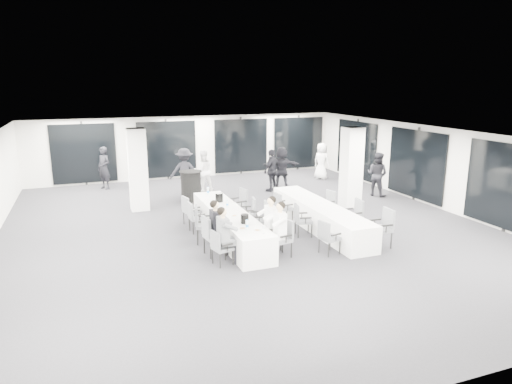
% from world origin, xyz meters
% --- Properties ---
extents(room, '(14.04, 16.04, 2.84)m').
position_xyz_m(room, '(0.89, 1.11, 1.39)').
color(room, '#25242A').
rests_on(room, ground).
extents(column_left, '(0.60, 0.60, 2.80)m').
position_xyz_m(column_left, '(-2.80, 3.20, 1.40)').
color(column_left, white).
rests_on(column_left, floor).
extents(column_right, '(0.60, 0.60, 2.80)m').
position_xyz_m(column_right, '(4.20, 1.00, 1.40)').
color(column_right, white).
rests_on(column_right, floor).
extents(banquet_table_main, '(0.90, 5.00, 0.75)m').
position_xyz_m(banquet_table_main, '(-0.74, -0.61, 0.38)').
color(banquet_table_main, silver).
rests_on(banquet_table_main, floor).
extents(banquet_table_side, '(0.90, 5.00, 0.75)m').
position_xyz_m(banquet_table_side, '(2.02, -0.81, 0.38)').
color(banquet_table_side, silver).
rests_on(banquet_table_side, floor).
extents(cocktail_table, '(0.82, 0.82, 1.14)m').
position_xyz_m(cocktail_table, '(-0.90, 3.60, 0.58)').
color(cocktail_table, black).
rests_on(cocktail_table, floor).
extents(chair_main_left_near, '(0.53, 0.55, 0.86)m').
position_xyz_m(chair_main_left_near, '(-1.57, -2.50, 0.49)').
color(chair_main_left_near, '#575A5F').
rests_on(chair_main_left_near, floor).
extents(chair_main_left_second, '(0.58, 0.62, 1.02)m').
position_xyz_m(chair_main_left_second, '(-1.58, -1.82, 0.58)').
color(chair_main_left_second, '#575A5F').
rests_on(chair_main_left_second, floor).
extents(chair_main_left_mid, '(0.63, 0.66, 1.03)m').
position_xyz_m(chair_main_left_mid, '(-1.58, -0.80, 0.59)').
color(chair_main_left_mid, '#575A5F').
rests_on(chair_main_left_mid, floor).
extents(chair_main_left_fourth, '(0.48, 0.53, 0.89)m').
position_xyz_m(chair_main_left_fourth, '(-1.57, 0.13, 0.51)').
color(chair_main_left_fourth, '#575A5F').
rests_on(chair_main_left_fourth, floor).
extents(chair_main_left_far, '(0.55, 0.58, 0.91)m').
position_xyz_m(chair_main_left_far, '(-1.57, 0.84, 0.52)').
color(chair_main_left_far, '#575A5F').
rests_on(chair_main_left_far, floor).
extents(chair_main_right_near, '(0.55, 0.59, 0.95)m').
position_xyz_m(chair_main_right_near, '(0.09, -2.51, 0.54)').
color(chair_main_right_near, '#575A5F').
rests_on(chair_main_right_near, floor).
extents(chair_main_right_second, '(0.49, 0.55, 0.93)m').
position_xyz_m(chair_main_right_second, '(0.09, -1.93, 0.53)').
color(chair_main_right_second, '#575A5F').
rests_on(chair_main_right_second, floor).
extents(chair_main_right_mid, '(0.62, 0.65, 1.02)m').
position_xyz_m(chair_main_right_mid, '(0.10, -0.93, 0.58)').
color(chair_main_right_mid, '#575A5F').
rests_on(chair_main_right_mid, floor).
extents(chair_main_right_fourth, '(0.54, 0.57, 0.91)m').
position_xyz_m(chair_main_right_fourth, '(0.09, -0.01, 0.52)').
color(chair_main_right_fourth, '#575A5F').
rests_on(chair_main_right_fourth, floor).
extents(chair_main_right_far, '(0.57, 0.61, 0.98)m').
position_xyz_m(chair_main_right_far, '(0.09, 0.93, 0.56)').
color(chair_main_right_far, '#575A5F').
rests_on(chair_main_right_far, floor).
extents(chair_side_left_near, '(0.53, 0.56, 0.89)m').
position_xyz_m(chair_side_left_near, '(1.20, -2.78, 0.51)').
color(chair_side_left_near, '#575A5F').
rests_on(chair_side_left_near, floor).
extents(chair_side_left_mid, '(0.56, 0.58, 0.92)m').
position_xyz_m(chair_side_left_mid, '(1.19, -1.24, 0.53)').
color(chair_side_left_mid, '#575A5F').
rests_on(chair_side_left_mid, floor).
extents(chair_side_left_far, '(0.51, 0.56, 0.95)m').
position_xyz_m(chair_side_left_far, '(1.19, 0.12, 0.54)').
color(chair_side_left_far, '#575A5F').
rests_on(chair_side_left_far, floor).
extents(chair_side_right_near, '(0.55, 0.61, 1.04)m').
position_xyz_m(chair_side_right_near, '(2.86, -2.80, 0.59)').
color(chair_side_right_near, '#575A5F').
rests_on(chair_side_right_near, floor).
extents(chair_side_right_mid, '(0.51, 0.56, 0.96)m').
position_xyz_m(chair_side_right_mid, '(2.86, -1.42, 0.55)').
color(chair_side_right_mid, '#575A5F').
rests_on(chair_side_right_mid, floor).
extents(chair_side_right_far, '(0.52, 0.55, 0.86)m').
position_xyz_m(chair_side_right_far, '(2.85, 0.16, 0.49)').
color(chair_side_right_far, '#575A5F').
rests_on(chair_side_right_far, floor).
extents(seated_guest_a, '(0.50, 0.38, 1.44)m').
position_xyz_m(seated_guest_a, '(-1.41, -2.48, 0.81)').
color(seated_guest_a, slate).
rests_on(seated_guest_a, floor).
extents(seated_guest_b, '(0.50, 0.38, 1.44)m').
position_xyz_m(seated_guest_b, '(-1.41, -1.81, 0.81)').
color(seated_guest_b, black).
rests_on(seated_guest_b, floor).
extents(seated_guest_c, '(0.50, 0.38, 1.44)m').
position_xyz_m(seated_guest_c, '(-0.07, -2.52, 0.81)').
color(seated_guest_c, white).
rests_on(seated_guest_c, floor).
extents(seated_guest_d, '(0.50, 0.38, 1.44)m').
position_xyz_m(seated_guest_d, '(-0.07, -1.93, 0.81)').
color(seated_guest_d, white).
rests_on(seated_guest_d, floor).
extents(standing_guest_b, '(0.95, 0.62, 1.89)m').
position_xyz_m(standing_guest_b, '(-0.08, 5.07, 0.94)').
color(standing_guest_b, white).
rests_on(standing_guest_b, floor).
extents(standing_guest_c, '(1.41, 0.89, 2.03)m').
position_xyz_m(standing_guest_c, '(-0.84, 4.97, 1.01)').
color(standing_guest_c, black).
rests_on(standing_guest_c, floor).
extents(standing_guest_d, '(1.29, 1.15, 1.92)m').
position_xyz_m(standing_guest_d, '(2.51, 4.11, 0.96)').
color(standing_guest_d, black).
rests_on(standing_guest_d, floor).
extents(standing_guest_e, '(0.90, 1.04, 1.85)m').
position_xyz_m(standing_guest_e, '(5.51, 5.54, 0.92)').
color(standing_guest_e, white).
rests_on(standing_guest_e, floor).
extents(standing_guest_f, '(1.88, 1.16, 1.92)m').
position_xyz_m(standing_guest_f, '(3.21, 4.77, 0.96)').
color(standing_guest_f, black).
rests_on(standing_guest_f, floor).
extents(standing_guest_g, '(0.89, 0.92, 1.97)m').
position_xyz_m(standing_guest_g, '(-3.77, 6.89, 0.99)').
color(standing_guest_g, black).
rests_on(standing_guest_g, floor).
extents(standing_guest_h, '(0.95, 1.08, 1.92)m').
position_xyz_m(standing_guest_h, '(6.01, 2.00, 0.96)').
color(standing_guest_h, black).
rests_on(standing_guest_h, floor).
extents(ice_bucket_near, '(0.21, 0.21, 0.24)m').
position_xyz_m(ice_bucket_near, '(-0.69, -1.81, 0.87)').
color(ice_bucket_near, black).
rests_on(ice_bucket_near, banquet_table_main).
extents(ice_bucket_far, '(0.24, 0.24, 0.27)m').
position_xyz_m(ice_bucket_far, '(-0.71, 0.51, 0.89)').
color(ice_bucket_far, black).
rests_on(ice_bucket_far, banquet_table_main).
extents(water_bottle_a, '(0.08, 0.08, 0.24)m').
position_xyz_m(water_bottle_a, '(-0.80, -2.31, 0.87)').
color(water_bottle_a, silver).
rests_on(water_bottle_a, banquet_table_main).
extents(water_bottle_b, '(0.07, 0.07, 0.20)m').
position_xyz_m(water_bottle_b, '(-0.66, -0.16, 0.85)').
color(water_bottle_b, silver).
rests_on(water_bottle_b, banquet_table_main).
extents(water_bottle_c, '(0.08, 0.08, 0.25)m').
position_xyz_m(water_bottle_c, '(-0.80, 1.49, 0.87)').
color(water_bottle_c, silver).
rests_on(water_bottle_c, banquet_table_main).
extents(plate_a, '(0.22, 0.22, 0.03)m').
position_xyz_m(plate_a, '(-0.90, -2.23, 0.76)').
color(plate_a, white).
rests_on(plate_a, banquet_table_main).
extents(plate_b, '(0.21, 0.21, 0.03)m').
position_xyz_m(plate_b, '(-0.60, -2.49, 0.76)').
color(plate_b, white).
rests_on(plate_b, banquet_table_main).
extents(plate_c, '(0.18, 0.18, 0.03)m').
position_xyz_m(plate_c, '(-0.75, -1.11, 0.76)').
color(plate_c, white).
rests_on(plate_c, banquet_table_main).
extents(wine_glass, '(0.08, 0.08, 0.20)m').
position_xyz_m(wine_glass, '(-0.53, -2.75, 0.90)').
color(wine_glass, silver).
rests_on(wine_glass, banquet_table_main).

